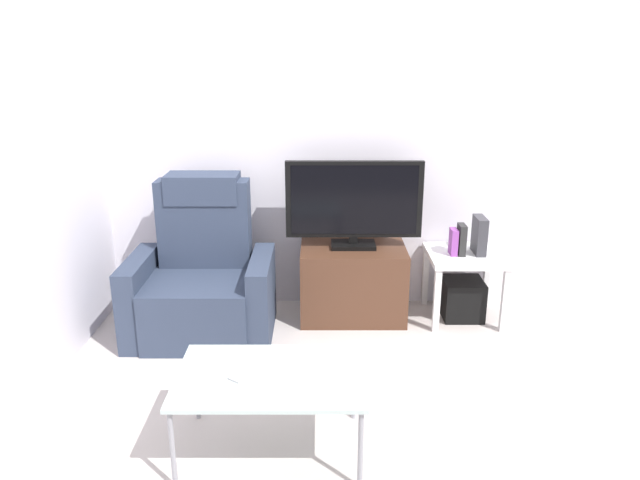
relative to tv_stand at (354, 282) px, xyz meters
The scene contains 13 objects.
ground_plane 0.86m from the tv_stand, 88.87° to the right, with size 6.40×6.40×0.00m, color #BCB2AD.
wall_back 1.08m from the tv_stand, 87.01° to the left, with size 6.40×0.06×2.60m, color silver.
wall_side 2.28m from the tv_stand, 156.23° to the right, with size 0.06×4.48×2.60m, color silver.
tv_stand is the anchor object (origin of this frame).
television 0.60m from the tv_stand, 90.00° to the left, with size 0.97×0.20×0.63m.
recliner_armchair 1.09m from the tv_stand, 168.19° to the right, with size 0.98×0.78×1.08m.
side_table 0.83m from the tv_stand, ahead, with size 0.54×0.54×0.50m.
subwoofer_box 0.82m from the tv_stand, ahead, with size 0.29×0.29×0.29m, color black.
book_leftmost 0.78m from the tv_stand, ahead, with size 0.05×0.11×0.19m, color purple.
book_middle 0.84m from the tv_stand, ahead, with size 0.05×0.13×0.22m, color #262626.
game_console 0.97m from the tv_stand, ahead, with size 0.07×0.20×0.27m, color #333338.
coffee_table 1.65m from the tv_stand, 107.04° to the right, with size 0.90×0.60×0.42m.
cell_phone 1.69m from the tv_stand, 111.02° to the right, with size 0.07×0.15×0.01m, color #B7B7BC.
Camera 1 is at (-0.26, -3.26, 1.91)m, focal length 33.49 mm.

